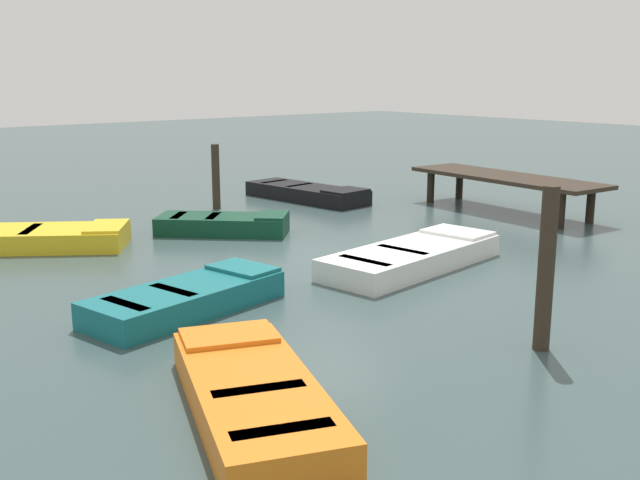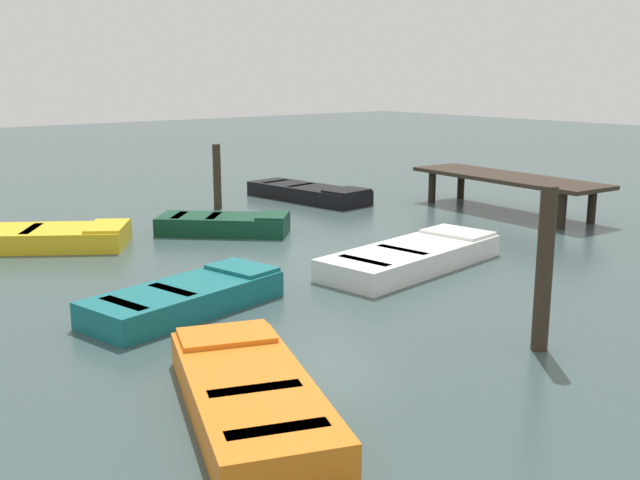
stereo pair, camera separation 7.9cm
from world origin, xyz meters
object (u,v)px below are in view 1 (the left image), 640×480
Objects in this scene: dock_segment at (506,180)px; mooring_piling_far_left at (546,269)px; rowboat_yellow at (45,237)px; rowboat_dark_green at (224,224)px; rowboat_teal at (187,298)px; rowboat_orange at (253,394)px; rowboat_black at (307,193)px; mooring_piling_mid_left at (216,177)px; rowboat_white at (413,256)px.

dock_segment is 2.55× the size of mooring_piling_far_left.
rowboat_yellow is 1.25× the size of rowboat_dark_green.
rowboat_teal is (5.54, 0.17, 0.00)m from rowboat_yellow.
rowboat_orange is 1.26× the size of rowboat_dark_green.
rowboat_orange is 13.44m from rowboat_black.
rowboat_black is 4.79m from rowboat_dark_green.
mooring_piling_far_left is (10.99, -4.83, 0.86)m from rowboat_black.
rowboat_orange is at bearing -47.49° from rowboat_black.
rowboat_black is at bearing 73.38° from rowboat_dark_green.
dock_segment is 11.14m from rowboat_yellow.
dock_segment is 10.60m from rowboat_teal.
rowboat_black is 1.39× the size of rowboat_dark_green.
rowboat_teal is (2.04, -10.39, -0.62)m from dock_segment.
rowboat_dark_green is at bearing 175.85° from mooring_piling_far_left.
mooring_piling_far_left is (4.30, 2.77, 0.86)m from rowboat_teal.
mooring_piling_far_left is at bearing -10.69° from mooring_piling_mid_left.
dock_segment reaches higher than rowboat_black.
rowboat_dark_green is (-2.35, -6.98, -0.62)m from dock_segment.
rowboat_teal is 1.16× the size of rowboat_dark_green.
rowboat_orange is at bearing -159.16° from rowboat_white.
rowboat_yellow is 1.64× the size of mooring_piling_far_left.
dock_segment reaches higher than rowboat_teal.
mooring_piling_mid_left is at bearing -8.53° from rowboat_orange.
rowboat_black is 2.32× the size of mooring_piling_mid_left.
rowboat_white is 1.24× the size of rowboat_teal.
rowboat_orange is 0.91× the size of rowboat_black.
rowboat_orange and rowboat_black have the same top height.
rowboat_yellow is 2.08× the size of mooring_piling_mid_left.
dock_segment is 9.91m from mooring_piling_far_left.
mooring_piling_far_left is at bearing -30.38° from rowboat_black.
mooring_piling_mid_left reaches higher than rowboat_black.
rowboat_yellow is at bearing 80.16° from rowboat_teal.
mooring_piling_far_left reaches higher than rowboat_teal.
rowboat_dark_green is at bearing 17.19° from rowboat_yellow.
rowboat_white is at bearing -3.27° from mooring_piling_mid_left.
rowboat_black is 1.83× the size of mooring_piling_far_left.
mooring_piling_far_left is (9.84, 2.95, 0.86)m from rowboat_yellow.
dock_segment is 6.37m from rowboat_white.
mooring_piling_mid_left is at bearing 169.31° from mooring_piling_far_left.
rowboat_yellow is 5.54m from rowboat_teal.
dock_segment is at bearing -43.18° from rowboat_orange.
rowboat_white is at bearing -63.71° from dock_segment.
rowboat_orange is at bearing -29.85° from mooring_piling_mid_left.
rowboat_black is (-7.04, 3.09, 0.00)m from rowboat_white.
rowboat_black is 12.04m from mooring_piling_far_left.
mooring_piling_mid_left is (-7.54, 0.43, 0.63)m from rowboat_white.
rowboat_black and rowboat_dark_green have the same top height.
rowboat_teal is at bearing -83.13° from rowboat_dark_green.
dock_segment is at bearing -0.50° from rowboat_teal.
rowboat_yellow is at bearing -72.02° from mooring_piling_mid_left.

